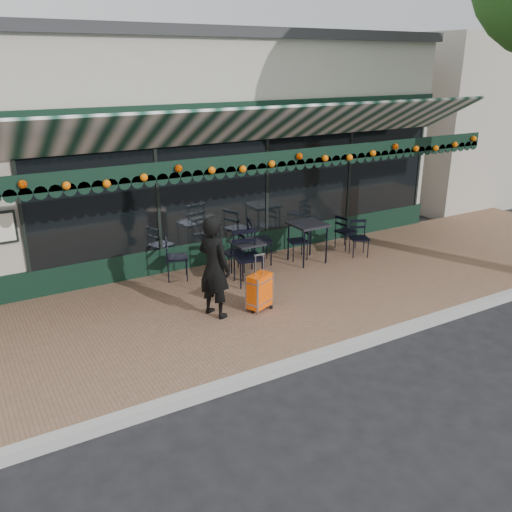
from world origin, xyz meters
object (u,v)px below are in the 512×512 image
chair_b_left (234,253)px  chair_solo (177,258)px  cafe_table_b (247,246)px  chair_b_right (260,241)px  woman (214,267)px  chair_a_front (359,239)px  suitcase (259,291)px  chair_a_left (298,241)px  chair_a_right (346,232)px  cafe_table_a (308,227)px  chair_b_front (248,258)px

chair_b_left → chair_solo: 1.12m
cafe_table_b → chair_b_right: chair_b_right is taller
woman → cafe_table_b: 1.84m
cafe_table_b → chair_a_front: size_ratio=0.88×
suitcase → chair_a_left: (1.96, 1.74, 0.05)m
cafe_table_b → chair_a_left: size_ratio=0.90×
suitcase → chair_a_front: size_ratio=1.27×
cafe_table_b → chair_a_right: 2.70m
suitcase → chair_solo: size_ratio=1.15×
woman → chair_a_right: woman is taller
chair_a_front → chair_b_right: 2.17m
suitcase → cafe_table_a: bearing=13.2°
cafe_table_b → chair_b_right: 0.73m
chair_a_right → chair_a_front: (-0.07, -0.53, 0.00)m
chair_b_left → chair_b_front: bearing=2.3°
woman → chair_a_right: bearing=-90.1°
woman → cafe_table_b: size_ratio=2.49×
chair_a_left → chair_a_front: (1.23, -0.51, 0.01)m
woman → suitcase: bearing=-126.0°
chair_b_right → chair_b_front: 1.12m
chair_a_front → chair_solo: chair_solo is taller
cafe_table_a → chair_b_left: 1.64m
cafe_table_a → chair_b_right: size_ratio=0.86×
chair_a_right → chair_b_front: chair_b_front is taller
chair_a_front → chair_solo: size_ratio=0.91×
suitcase → chair_b_right: bearing=36.2°
chair_a_front → chair_b_left: bearing=-165.8°
chair_a_right → chair_solo: 3.93m
chair_a_left → chair_b_left: 1.52m
woman → chair_a_front: (3.92, 1.04, -0.46)m
woman → chair_b_right: (1.87, 1.73, -0.36)m
suitcase → chair_a_right: bearing=5.2°
chair_b_right → chair_b_front: size_ratio=0.96×
cafe_table_b → chair_a_left: (1.38, 0.29, -0.23)m
chair_solo → chair_b_left: bearing=-81.1°
cafe_table_a → chair_b_right: 1.02m
suitcase → chair_a_right: 3.71m
cafe_table_a → chair_solo: size_ratio=0.98×
chair_a_right → chair_b_front: (-2.87, -0.68, 0.12)m
woman → chair_b_front: woman is taller
suitcase → chair_a_left: size_ratio=1.29×
chair_b_right → chair_a_left: bearing=-83.5°
chair_a_left → chair_a_front: chair_a_front is taller
woman → suitcase: size_ratio=1.73×
chair_a_front → chair_b_right: chair_b_right is taller
cafe_table_a → cafe_table_b: 1.45m
chair_b_left → chair_b_front: chair_b_front is taller
chair_a_left → woman: bearing=-46.9°
woman → cafe_table_a: woman is taller
chair_b_left → cafe_table_a: bearing=87.8°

